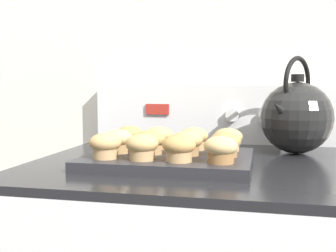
{
  "coord_description": "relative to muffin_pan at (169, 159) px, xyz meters",
  "views": [
    {
      "loc": [
        0.16,
        -0.63,
        1.08
      ],
      "look_at": [
        -0.06,
        0.34,
        0.99
      ],
      "focal_mm": 45.0,
      "sensor_mm": 36.0,
      "label": 1
    }
  ],
  "objects": [
    {
      "name": "control_panel",
      "position": [
        0.05,
        0.39,
        0.08
      ],
      "size": [
        0.74,
        0.07,
        0.18
      ],
      "color": "white",
      "rests_on": "stove_range"
    },
    {
      "name": "wall_back",
      "position": [
        0.05,
        0.44,
        0.29
      ],
      "size": [
        8.0,
        0.05,
        2.4
      ],
      "color": "silver",
      "rests_on": "ground_plane"
    },
    {
      "name": "muffin_r2_c1",
      "position": [
        -0.04,
        0.08,
        0.04
      ],
      "size": [
        0.07,
        0.07,
        0.06
      ],
      "color": "tan",
      "rests_on": "muffin_pan"
    },
    {
      "name": "muffin_r2_c3",
      "position": [
        0.13,
        0.08,
        0.04
      ],
      "size": [
        0.07,
        0.07,
        0.06
      ],
      "color": "tan",
      "rests_on": "muffin_pan"
    },
    {
      "name": "muffin_r1_c0",
      "position": [
        -0.12,
        -0.0,
        0.04
      ],
      "size": [
        0.07,
        0.07,
        0.06
      ],
      "color": "tan",
      "rests_on": "muffin_pan"
    },
    {
      "name": "muffin_pan",
      "position": [
        0.0,
        0.0,
        0.0
      ],
      "size": [
        0.37,
        0.29,
        0.02
      ],
      "color": "#28282D",
      "rests_on": "stove_range"
    },
    {
      "name": "tea_kettle",
      "position": [
        0.29,
        0.22,
        0.09
      ],
      "size": [
        0.19,
        0.22,
        0.26
      ],
      "color": "black",
      "rests_on": "stove_range"
    },
    {
      "name": "muffin_r2_c0",
      "position": [
        -0.12,
        0.08,
        0.04
      ],
      "size": [
        0.07,
        0.07,
        0.06
      ],
      "color": "olive",
      "rests_on": "muffin_pan"
    },
    {
      "name": "muffin_r1_c1",
      "position": [
        -0.04,
        -0.0,
        0.04
      ],
      "size": [
        0.07,
        0.07,
        0.06
      ],
      "color": "tan",
      "rests_on": "muffin_pan"
    },
    {
      "name": "muffin_r0_c3",
      "position": [
        0.13,
        -0.08,
        0.04
      ],
      "size": [
        0.07,
        0.07,
        0.06
      ],
      "color": "olive",
      "rests_on": "muffin_pan"
    },
    {
      "name": "muffin_r1_c3",
      "position": [
        0.13,
        -0.0,
        0.04
      ],
      "size": [
        0.07,
        0.07,
        0.06
      ],
      "color": "olive",
      "rests_on": "muffin_pan"
    },
    {
      "name": "muffin_r1_c2",
      "position": [
        0.04,
        0.0,
        0.04
      ],
      "size": [
        0.07,
        0.07,
        0.06
      ],
      "color": "#A37A4C",
      "rests_on": "muffin_pan"
    },
    {
      "name": "muffin_r0_c0",
      "position": [
        -0.12,
        -0.08,
        0.04
      ],
      "size": [
        0.07,
        0.07,
        0.06
      ],
      "color": "tan",
      "rests_on": "muffin_pan"
    },
    {
      "name": "muffin_r0_c1",
      "position": [
        -0.04,
        -0.08,
        0.04
      ],
      "size": [
        0.07,
        0.07,
        0.06
      ],
      "color": "tan",
      "rests_on": "muffin_pan"
    },
    {
      "name": "muffin_r2_c2",
      "position": [
        0.04,
        0.09,
        0.04
      ],
      "size": [
        0.07,
        0.07,
        0.06
      ],
      "color": "tan",
      "rests_on": "muffin_pan"
    },
    {
      "name": "muffin_r0_c2",
      "position": [
        0.04,
        -0.08,
        0.04
      ],
      "size": [
        0.07,
        0.07,
        0.06
      ],
      "color": "tan",
      "rests_on": "muffin_pan"
    }
  ]
}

